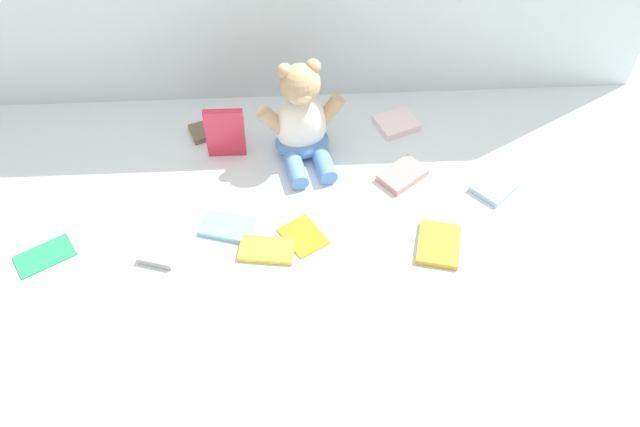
{
  "coord_description": "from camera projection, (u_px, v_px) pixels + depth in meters",
  "views": [
    {
      "loc": [
        -0.06,
        -1.0,
        1.15
      ],
      "look_at": [
        -0.01,
        -0.1,
        0.1
      ],
      "focal_mm": 36.44,
      "sensor_mm": 36.0,
      "label": 1
    }
  ],
  "objects": [
    {
      "name": "book_case_7",
      "position": [
        439.0,
        244.0,
        1.45
      ],
      "size": [
        0.12,
        0.14,
        0.01
      ],
      "primitive_type": "cube",
      "rotation": [
        0.0,
        0.0,
        6.03
      ],
      "color": "gold",
      "rests_on": "ground_plane"
    },
    {
      "name": "book_case_3",
      "position": [
        163.0,
        247.0,
        1.44
      ],
      "size": [
        0.1,
        0.12,
        0.02
      ],
      "primitive_type": "cube",
      "rotation": [
        0.0,
        0.0,
        5.99
      ],
      "color": "#A39FA3",
      "rests_on": "ground_plane"
    },
    {
      "name": "book_case_8",
      "position": [
        396.0,
        123.0,
        1.71
      ],
      "size": [
        0.13,
        0.12,
        0.02
      ],
      "primitive_type": "cube",
      "rotation": [
        0.0,
        0.0,
        1.95
      ],
      "color": "white",
      "rests_on": "ground_plane"
    },
    {
      "name": "book_case_2",
      "position": [
        213.0,
        129.0,
        1.7
      ],
      "size": [
        0.13,
        0.1,
        0.02
      ],
      "primitive_type": "cube",
      "rotation": [
        0.0,
        0.0,
        5.07
      ],
      "color": "brown",
      "rests_on": "ground_plane"
    },
    {
      "name": "teddy_bear",
      "position": [
        302.0,
        122.0,
        1.58
      ],
      "size": [
        0.22,
        0.21,
        0.26
      ],
      "rotation": [
        0.0,
        0.0,
        0.2
      ],
      "color": "white",
      "rests_on": "ground_plane"
    },
    {
      "name": "book_case_6",
      "position": [
        303.0,
        235.0,
        1.47
      ],
      "size": [
        0.12,
        0.13,
        0.01
      ],
      "primitive_type": "cube",
      "rotation": [
        0.0,
        0.0,
        0.55
      ],
      "color": "orange",
      "rests_on": "ground_plane"
    },
    {
      "name": "ground_plane",
      "position": [
        323.0,
        209.0,
        1.52
      ],
      "size": [
        3.2,
        3.2,
        0.0
      ],
      "primitive_type": "plane",
      "color": "silver"
    },
    {
      "name": "book_case_0",
      "position": [
        225.0,
        133.0,
        1.6
      ],
      "size": [
        0.1,
        0.02,
        0.14
      ],
      "primitive_type": "cube",
      "rotation": [
        -0.04,
        0.0,
        -0.01
      ],
      "color": "#D02C47",
      "rests_on": "ground_plane"
    },
    {
      "name": "book_case_10",
      "position": [
        44.0,
        255.0,
        1.43
      ],
      "size": [
        0.14,
        0.13,
        0.01
      ],
      "primitive_type": "cube",
      "rotation": [
        0.0,
        0.0,
        2.11
      ],
      "color": "#25A35A",
      "rests_on": "ground_plane"
    },
    {
      "name": "book_case_9",
      "position": [
        494.0,
        186.0,
        1.56
      ],
      "size": [
        0.13,
        0.13,
        0.02
      ],
      "primitive_type": "cube",
      "rotation": [
        0.0,
        0.0,
        2.31
      ],
      "color": "#88BFDF",
      "rests_on": "ground_plane"
    },
    {
      "name": "book_case_5",
      "position": [
        228.0,
        227.0,
        1.48
      ],
      "size": [
        0.14,
        0.1,
        0.01
      ],
      "primitive_type": "cube",
      "rotation": [
        0.0,
        0.0,
        1.28
      ],
      "color": "#77BFD3",
      "rests_on": "ground_plane"
    },
    {
      "name": "book_case_1",
      "position": [
        267.0,
        250.0,
        1.44
      ],
      "size": [
        0.13,
        0.08,
        0.01
      ],
      "primitive_type": "cube",
      "rotation": [
        0.0,
        0.0,
        1.43
      ],
      "color": "yellow",
      "rests_on": "ground_plane"
    },
    {
      "name": "book_case_4",
      "position": [
        402.0,
        175.0,
        1.58
      ],
      "size": [
        0.13,
        0.13,
        0.02
      ],
      "primitive_type": "cube",
      "rotation": [
        0.0,
        0.0,
        5.38
      ],
      "color": "tan",
      "rests_on": "ground_plane"
    }
  ]
}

